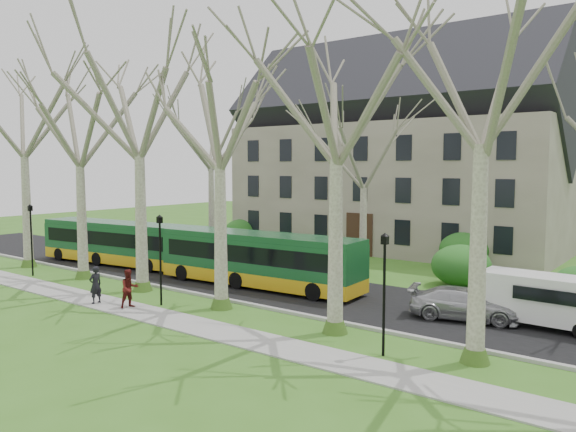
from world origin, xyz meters
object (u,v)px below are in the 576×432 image
object	(u,v)px
van_a	(544,301)
bus_follow	(258,259)
sedan	(465,304)
pedestrian_a	(96,285)
pedestrian_b	(129,288)
bus_lead	(116,242)

from	to	relation	value
van_a	bus_follow	bearing A→B (deg)	-173.80
sedan	pedestrian_a	distance (m)	17.30
sedan	van_a	distance (m)	3.17
sedan	pedestrian_b	xyz separation A→B (m)	(-13.32, -7.57, 0.22)
van_a	pedestrian_b	size ratio (longest dim) A/B	2.74
bus_lead	bus_follow	xyz separation A→B (m)	(12.35, 0.41, 0.05)
bus_lead	pedestrian_a	xyz separation A→B (m)	(8.55, -7.34, -0.57)
bus_lead	pedestrian_b	distance (m)	12.58
bus_lead	bus_follow	distance (m)	12.36
bus_follow	sedan	distance (m)	11.54
sedan	pedestrian_b	distance (m)	15.32
bus_lead	pedestrian_b	xyz separation A→B (m)	(10.54, -6.85, -0.58)
pedestrian_b	bus_lead	bearing A→B (deg)	70.45
pedestrian_a	pedestrian_b	distance (m)	2.05
pedestrian_b	van_a	bearing A→B (deg)	-49.28
pedestrian_b	pedestrian_a	bearing A→B (deg)	117.31
bus_follow	van_a	world-z (taller)	bus_follow
bus_lead	bus_follow	size ratio (longest dim) A/B	0.97
sedan	pedestrian_a	world-z (taller)	pedestrian_a
pedestrian_a	bus_follow	bearing A→B (deg)	153.20
bus_follow	sedan	size ratio (longest dim) A/B	2.60
van_a	pedestrian_a	world-z (taller)	van_a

